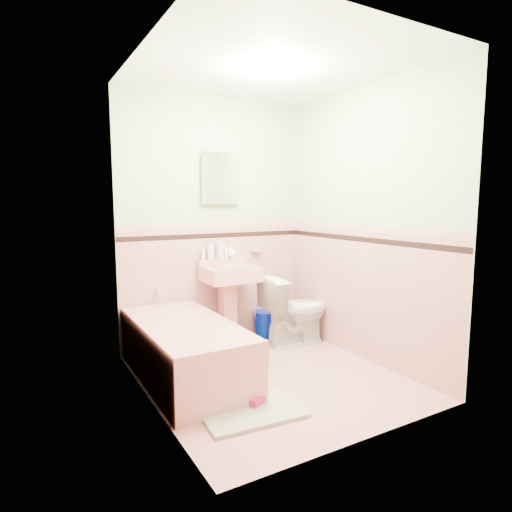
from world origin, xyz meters
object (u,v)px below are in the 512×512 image
bucket (266,323)px  soap_bottle_mid (221,248)px  soap_bottle_left (211,249)px  medicine_cabinet (220,178)px  bathtub (185,352)px  sink (230,307)px  shoe (257,401)px  soap_bottle_right (231,251)px  toilet (295,310)px

bucket → soap_bottle_mid: bearing=172.4°
soap_bottle_left → soap_bottle_mid: (0.12, 0.00, 0.00)m
medicine_cabinet → soap_bottle_left: 0.73m
bucket → bathtub: bearing=-151.3°
sink → shoe: (-0.42, -1.27, -0.36)m
bathtub → soap_bottle_right: (0.78, 0.71, 0.73)m
medicine_cabinet → bucket: bearing=-11.2°
bathtub → soap_bottle_right: 1.28m
toilet → shoe: (-1.04, -1.03, -0.30)m
medicine_cabinet → soap_bottle_left: bearing=-166.8°
soap_bottle_left → shoe: 1.75m
bathtub → bucket: (1.17, 0.64, -0.08)m
medicine_cabinet → bucket: (0.49, -0.10, -1.56)m
bathtub → toilet: toilet is taller
medicine_cabinet → bathtub: bearing=-132.6°
medicine_cabinet → shoe: 2.26m
sink → bathtub: bearing=-142.1°
soap_bottle_left → soap_bottle_mid: soap_bottle_mid is taller
bucket → toilet: bearing=-69.8°
bathtub → soap_bottle_mid: (0.67, 0.71, 0.76)m
soap_bottle_mid → sink: bearing=-86.3°
sink → shoe: 1.39m
bucket → soap_bottle_left: bearing=173.8°
shoe → toilet: bearing=21.5°
soap_bottle_left → toilet: size_ratio=0.28×
soap_bottle_left → toilet: 1.07m
soap_bottle_mid → bucket: soap_bottle_mid is taller
sink → shoe: bearing=-108.2°
soap_bottle_left → bucket: bearing=-6.2°
sink → soap_bottle_right: soap_bottle_right is taller
sink → bucket: bearing=12.9°
medicine_cabinet → sink: bearing=-90.0°
medicine_cabinet → soap_bottle_right: 0.75m
toilet → soap_bottle_mid: bearing=58.1°
bathtub → shoe: bathtub is taller
shoe → bucket: bearing=33.8°
soap_bottle_right → toilet: size_ratio=0.20×
bathtub → soap_bottle_left: size_ratio=7.33×
medicine_cabinet → toilet: (0.62, -0.46, -1.34)m
bathtub → soap_bottle_left: 1.18m
soap_bottle_right → bathtub: bearing=-137.7°
soap_bottle_left → soap_bottle_right: bearing=0.0°
bucket → shoe: size_ratio=2.13×
soap_bottle_left → soap_bottle_mid: size_ratio=0.96×
bathtub → shoe: bearing=-70.7°
soap_bottle_mid → toilet: size_ratio=0.30×
medicine_cabinet → toilet: size_ratio=0.67×
sink → toilet: sink is taller
shoe → medicine_cabinet: bearing=51.3°
medicine_cabinet → soap_bottle_left: medicine_cabinet is taller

